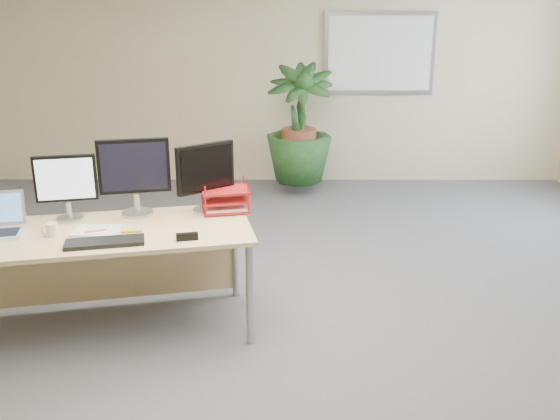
{
  "coord_description": "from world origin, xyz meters",
  "views": [
    {
      "loc": [
        0.07,
        -3.54,
        2.18
      ],
      "look_at": [
        0.05,
        0.35,
        0.85
      ],
      "focal_mm": 40.0,
      "sensor_mm": 36.0,
      "label": 1
    }
  ],
  "objects_px": {
    "floor_plant": "(299,130)",
    "monitor_left": "(66,183)",
    "desk": "(106,247)",
    "monitor_right": "(134,172)"
  },
  "relations": [
    {
      "from": "desk",
      "to": "monitor_left",
      "type": "relative_size",
      "value": 4.52
    },
    {
      "from": "monitor_left",
      "to": "monitor_right",
      "type": "distance_m",
      "value": 0.46
    },
    {
      "from": "monitor_right",
      "to": "monitor_left",
      "type": "bearing_deg",
      "value": -166.55
    },
    {
      "from": "floor_plant",
      "to": "monitor_left",
      "type": "height_order",
      "value": "floor_plant"
    },
    {
      "from": "desk",
      "to": "floor_plant",
      "type": "distance_m",
      "value": 3.38
    },
    {
      "from": "floor_plant",
      "to": "monitor_right",
      "type": "distance_m",
      "value": 3.12
    },
    {
      "from": "floor_plant",
      "to": "monitor_left",
      "type": "xyz_separation_m",
      "value": [
        -1.64,
        -2.97,
        0.24
      ]
    },
    {
      "from": "desk",
      "to": "monitor_left",
      "type": "bearing_deg",
      "value": 158.06
    },
    {
      "from": "desk",
      "to": "monitor_left",
      "type": "xyz_separation_m",
      "value": [
        -0.26,
        0.11,
        0.41
      ]
    },
    {
      "from": "desk",
      "to": "floor_plant",
      "type": "xyz_separation_m",
      "value": [
        1.38,
        3.08,
        0.17
      ]
    }
  ]
}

